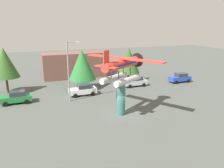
# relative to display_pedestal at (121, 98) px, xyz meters

# --- Properties ---
(ground_plane) EXTENTS (140.00, 140.00, 0.00)m
(ground_plane) POSITION_rel_display_pedestal_xyz_m (0.00, 0.00, -2.08)
(ground_plane) COLOR #4C514C
(display_pedestal) EXTENTS (1.10, 1.10, 4.15)m
(display_pedestal) POSITION_rel_display_pedestal_xyz_m (0.00, 0.00, 0.00)
(display_pedestal) COLOR #386B66
(display_pedestal) RESTS_ON ground
(floatplane_monument) EXTENTS (7.00, 9.40, 4.00)m
(floatplane_monument) POSITION_rel_display_pedestal_xyz_m (0.11, 0.07, 3.75)
(floatplane_monument) COLOR silver
(floatplane_monument) RESTS_ON display_pedestal
(car_near_green) EXTENTS (4.20, 2.02, 1.76)m
(car_near_green) POSITION_rel_display_pedestal_xyz_m (-12.09, 8.87, -1.20)
(car_near_green) COLOR #237A38
(car_near_green) RESTS_ON ground
(car_mid_white) EXTENTS (4.20, 2.02, 1.76)m
(car_mid_white) POSITION_rel_display_pedestal_xyz_m (-2.49, 9.11, -1.20)
(car_mid_white) COLOR white
(car_mid_white) RESTS_ON ground
(car_far_silver) EXTENTS (4.20, 2.02, 1.76)m
(car_far_silver) POSITION_rel_display_pedestal_xyz_m (7.43, 10.82, -1.20)
(car_far_silver) COLOR silver
(car_far_silver) RESTS_ON ground
(car_distant_blue) EXTENTS (4.20, 2.02, 1.76)m
(car_distant_blue) POSITION_rel_display_pedestal_xyz_m (16.64, 10.28, -1.20)
(car_distant_blue) COLOR #2847B7
(car_distant_blue) RESTS_ON ground
(streetlight_primary) EXTENTS (1.84, 0.28, 8.53)m
(streetlight_primary) POSITION_rel_display_pedestal_xyz_m (-4.79, 7.04, 2.83)
(streetlight_primary) COLOR gray
(streetlight_primary) RESTS_ON ground
(storefront_building) EXTENTS (12.72, 5.09, 5.05)m
(storefront_building) POSITION_rel_display_pedestal_xyz_m (-1.17, 22.00, 0.45)
(storefront_building) COLOR brown
(storefront_building) RESTS_ON ground
(tree_west) EXTENTS (4.23, 4.23, 7.27)m
(tree_west) POSITION_rel_display_pedestal_xyz_m (-13.54, 14.59, 2.83)
(tree_west) COLOR brown
(tree_west) RESTS_ON ground
(tree_east) EXTENTS (4.58, 4.58, 6.76)m
(tree_east) POSITION_rel_display_pedestal_xyz_m (-1.70, 12.57, 2.13)
(tree_east) COLOR brown
(tree_east) RESTS_ON ground
(tree_center_back) EXTENTS (4.21, 4.21, 6.52)m
(tree_center_back) POSITION_rel_display_pedestal_xyz_m (7.45, 13.79, 2.10)
(tree_center_back) COLOR brown
(tree_center_back) RESTS_ON ground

